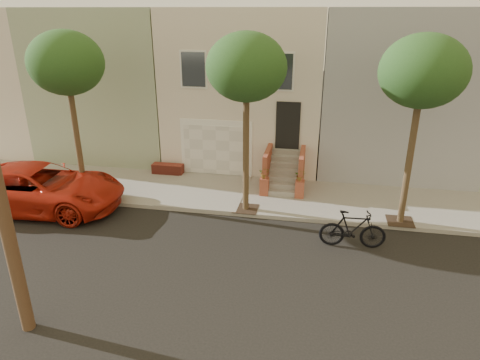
# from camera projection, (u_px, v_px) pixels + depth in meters

# --- Properties ---
(ground) EXTENTS (90.00, 90.00, 0.00)m
(ground) POSITION_uv_depth(u_px,v_px,m) (189.00, 267.00, 12.61)
(ground) COLOR black
(ground) RESTS_ON ground
(sidewalk) EXTENTS (40.00, 3.70, 0.15)m
(sidewalk) POSITION_uv_depth(u_px,v_px,m) (228.00, 193.00, 17.46)
(sidewalk) COLOR gray
(sidewalk) RESTS_ON ground
(house_row) EXTENTS (33.10, 11.70, 7.00)m
(house_row) POSITION_uv_depth(u_px,v_px,m) (252.00, 83.00, 21.47)
(house_row) COLOR beige
(house_row) RESTS_ON sidewalk
(tree_left) EXTENTS (2.70, 2.57, 6.30)m
(tree_left) POSITION_uv_depth(u_px,v_px,m) (66.00, 64.00, 15.17)
(tree_left) COLOR #2D2116
(tree_left) RESTS_ON sidewalk
(tree_mid) EXTENTS (2.70, 2.57, 6.30)m
(tree_mid) POSITION_uv_depth(u_px,v_px,m) (246.00, 68.00, 14.05)
(tree_mid) COLOR #2D2116
(tree_mid) RESTS_ON sidewalk
(tree_right) EXTENTS (2.70, 2.57, 6.30)m
(tree_right) POSITION_uv_depth(u_px,v_px,m) (423.00, 73.00, 13.10)
(tree_right) COLOR #2D2116
(tree_right) RESTS_ON sidewalk
(pickup_truck) EXTENTS (6.39, 3.29, 1.72)m
(pickup_truck) POSITION_uv_depth(u_px,v_px,m) (39.00, 188.00, 15.96)
(pickup_truck) COLOR #B32010
(pickup_truck) RESTS_ON ground
(motorcycle) EXTENTS (2.10, 0.70, 1.25)m
(motorcycle) POSITION_uv_depth(u_px,v_px,m) (353.00, 229.00, 13.46)
(motorcycle) COLOR black
(motorcycle) RESTS_ON ground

